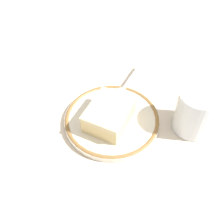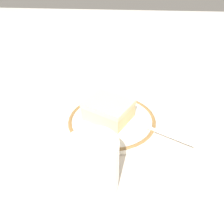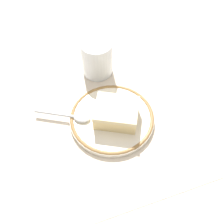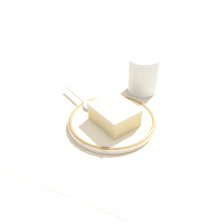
{
  "view_description": "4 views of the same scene",
  "coord_description": "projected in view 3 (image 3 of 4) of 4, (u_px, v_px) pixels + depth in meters",
  "views": [
    {
      "loc": [
        -0.38,
        0.02,
        0.46
      ],
      "look_at": [
        -0.01,
        0.01,
        0.03
      ],
      "focal_mm": 46.27,
      "sensor_mm": 36.0,
      "label": 1
    },
    {
      "loc": [
        0.02,
        -0.37,
        0.31
      ],
      "look_at": [
        -0.01,
        0.01,
        0.03
      ],
      "focal_mm": 34.99,
      "sensor_mm": 36.0,
      "label": 2
    },
    {
      "loc": [
        0.1,
        0.33,
        0.51
      ],
      "look_at": [
        -0.01,
        0.01,
        0.03
      ],
      "focal_mm": 42.93,
      "sensor_mm": 36.0,
      "label": 3
    },
    {
      "loc": [
        -0.2,
        0.43,
        0.38
      ],
      "look_at": [
        -0.01,
        0.01,
        0.03
      ],
      "focal_mm": 43.37,
      "sensor_mm": 36.0,
      "label": 4
    }
  ],
  "objects": [
    {
      "name": "plate",
      "position": [
        112.0,
        118.0,
        0.61
      ],
      "size": [
        0.19,
        0.19,
        0.01
      ],
      "color": "silver",
      "rests_on": "placemat"
    },
    {
      "name": "spoon",
      "position": [
        74.0,
        116.0,
        0.6
      ],
      "size": [
        0.12,
        0.08,
        0.01
      ],
      "color": "silver",
      "rests_on": "plate"
    },
    {
      "name": "cup",
      "position": [
        97.0,
        60.0,
        0.67
      ],
      "size": [
        0.08,
        0.08,
        0.09
      ],
      "color": "silver",
      "rests_on": "placemat"
    },
    {
      "name": "cake_slice",
      "position": [
        116.0,
        113.0,
        0.59
      ],
      "size": [
        0.12,
        0.11,
        0.04
      ],
      "color": "beige",
      "rests_on": "plate"
    },
    {
      "name": "ground_plane",
      "position": [
        107.0,
        119.0,
        0.62
      ],
      "size": [
        2.4,
        2.4,
        0.0
      ],
      "primitive_type": "plane",
      "color": "#B7B2A8"
    },
    {
      "name": "placemat",
      "position": [
        107.0,
        119.0,
        0.62
      ],
      "size": [
        0.47,
        0.42,
        0.0
      ],
      "primitive_type": "cube",
      "color": "beige",
      "rests_on": "ground_plane"
    }
  ]
}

